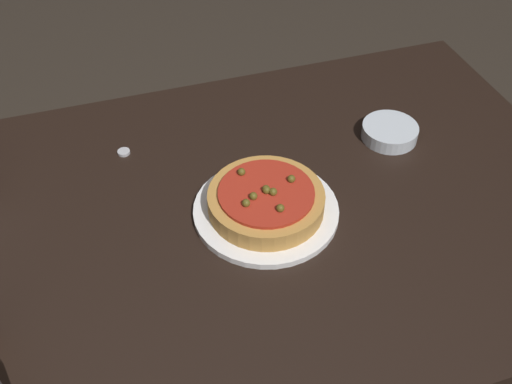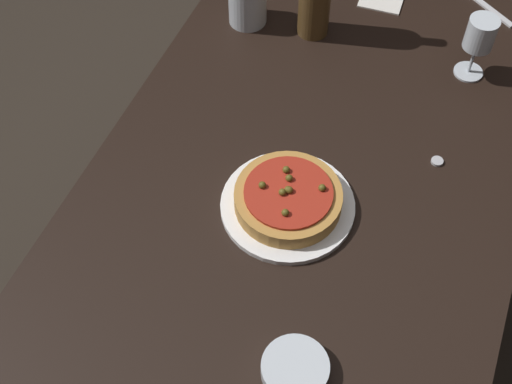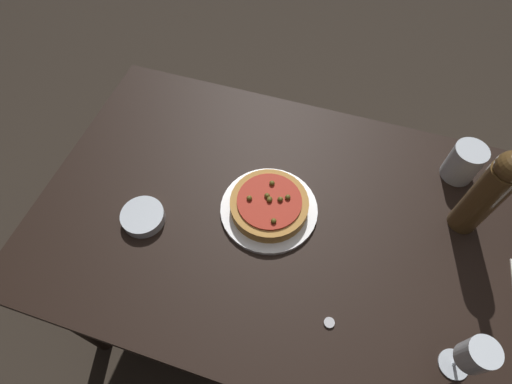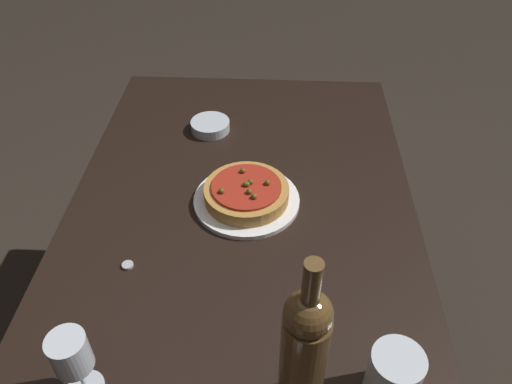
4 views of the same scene
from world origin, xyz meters
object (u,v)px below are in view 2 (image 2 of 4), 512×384
(fork, at_px, (481,2))
(wine_glass, at_px, (480,37))
(pizza, at_px, (288,198))
(bottle_cap, at_px, (437,161))
(dining_table, at_px, (313,185))
(water_cup, at_px, (248,2))
(dinner_plate, at_px, (288,206))
(side_bowl, at_px, (295,369))

(fork, bearing_deg, wine_glass, 129.14)
(pizza, xyz_separation_m, wine_glass, (-0.48, 0.24, 0.07))
(wine_glass, xyz_separation_m, bottle_cap, (0.27, -0.01, -0.10))
(wine_glass, relative_size, bottle_cap, 6.09)
(dining_table, relative_size, pizza, 7.29)
(dining_table, distance_m, water_cup, 0.45)
(dining_table, distance_m, dinner_plate, 0.16)
(water_cup, relative_size, bottle_cap, 4.46)
(dining_table, height_order, wine_glass, wine_glass)
(dining_table, height_order, bottle_cap, bottle_cap)
(dining_table, bearing_deg, fork, 160.50)
(dining_table, relative_size, side_bowl, 13.26)
(side_bowl, bearing_deg, water_cup, -152.73)
(dining_table, relative_size, bottle_cap, 60.90)
(dining_table, xyz_separation_m, wine_glass, (-0.35, 0.23, 0.19))
(wine_glass, distance_m, bottle_cap, 0.29)
(side_bowl, distance_m, fork, 1.02)
(water_cup, height_order, side_bowl, water_cup)
(pizza, xyz_separation_m, water_cup, (-0.46, -0.27, 0.02))
(fork, bearing_deg, dining_table, 104.81)
(water_cup, height_order, fork, water_cup)
(wine_glass, relative_size, side_bowl, 1.33)
(fork, relative_size, bottle_cap, 6.59)
(wine_glass, xyz_separation_m, water_cup, (0.02, -0.51, -0.05))
(dinner_plate, height_order, fork, dinner_plate)
(pizza, height_order, bottle_cap, pizza)
(pizza, xyz_separation_m, side_bowl, (0.30, 0.12, -0.02))
(pizza, bearing_deg, dinner_plate, 32.80)
(dinner_plate, bearing_deg, wine_glass, 153.34)
(dining_table, xyz_separation_m, side_bowl, (0.43, 0.11, 0.10))
(dining_table, distance_m, fork, 0.63)
(dinner_plate, height_order, water_cup, water_cup)
(dining_table, relative_size, wine_glass, 10.00)
(pizza, height_order, water_cup, water_cup)
(water_cup, bearing_deg, side_bowl, 27.27)
(pizza, height_order, side_bowl, pizza)
(wine_glass, bearing_deg, fork, -175.18)
(dining_table, xyz_separation_m, pizza, (0.13, -0.01, 0.12))
(dinner_plate, xyz_separation_m, water_cup, (-0.46, -0.27, 0.05))
(wine_glass, relative_size, water_cup, 1.36)
(dinner_plate, xyz_separation_m, side_bowl, (0.30, 0.12, 0.01))
(pizza, relative_size, fork, 1.27)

